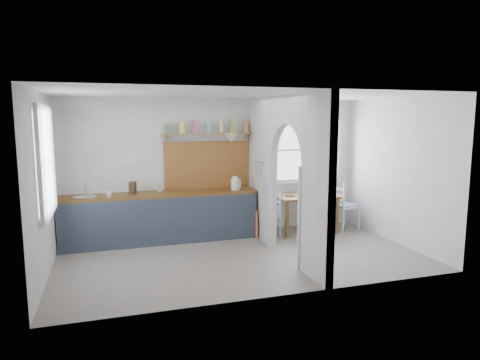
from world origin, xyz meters
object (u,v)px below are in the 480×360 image
object	(u,v)px
dining_table	(305,213)
kettle	(235,183)
chair_left	(267,214)
chair_right	(344,205)
vase	(306,189)

from	to	relation	value
dining_table	kettle	size ratio (longest dim) A/B	4.56
chair_left	chair_right	world-z (taller)	chair_right
chair_right	vase	world-z (taller)	chair_right
dining_table	vase	world-z (taller)	vase
dining_table	vase	size ratio (longest dim) A/B	6.58
dining_table	chair_right	xyz separation A→B (m)	(0.86, -0.06, 0.13)
vase	chair_right	bearing A→B (deg)	-17.24
dining_table	chair_left	size ratio (longest dim) A/B	1.37
dining_table	vase	distance (m)	0.50
chair_right	vase	xyz separation A→B (m)	(-0.75, 0.23, 0.33)
kettle	vase	bearing A→B (deg)	-14.69
chair_left	vase	bearing A→B (deg)	92.26
chair_right	kettle	distance (m)	2.34
chair_right	vase	bearing A→B (deg)	62.19
dining_table	chair_left	world-z (taller)	chair_left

